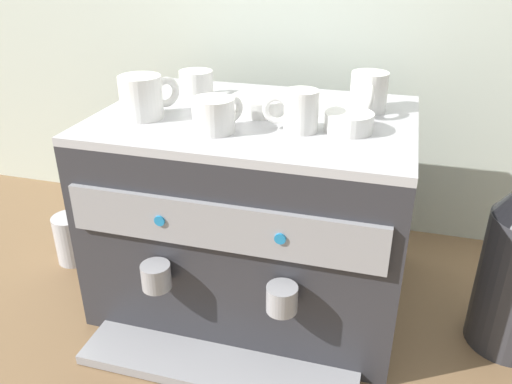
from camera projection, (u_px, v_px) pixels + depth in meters
name	position (u px, v px, depth m)	size (l,w,h in m)	color
ground_plane	(256.00, 287.00, 1.24)	(4.00, 4.00, 0.00)	brown
tiled_backsplash_wall	(298.00, 16.00, 1.32)	(2.80, 0.03, 1.15)	silver
espresso_machine	(255.00, 210.00, 1.14)	(0.64, 0.57, 0.43)	#2D2D33
ceramic_cup_0	(143.00, 97.00, 1.02)	(0.10, 0.12, 0.08)	white
ceramic_cup_1	(215.00, 115.00, 0.95)	(0.08, 0.11, 0.06)	white
ceramic_cup_2	(299.00, 111.00, 0.94)	(0.10, 0.06, 0.08)	white
ceramic_cup_3	(369.00, 92.00, 1.05)	(0.08, 0.12, 0.08)	white
ceramic_cup_4	(197.00, 85.00, 1.13)	(0.07, 0.11, 0.06)	white
ceramic_bowl_0	(349.00, 122.00, 0.95)	(0.09, 0.09, 0.04)	white
ceramic_bowl_1	(258.00, 104.00, 1.06)	(0.12, 0.12, 0.03)	white
milk_pitcher	(72.00, 239.00, 1.32)	(0.09, 0.09, 0.13)	#B7B7BC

